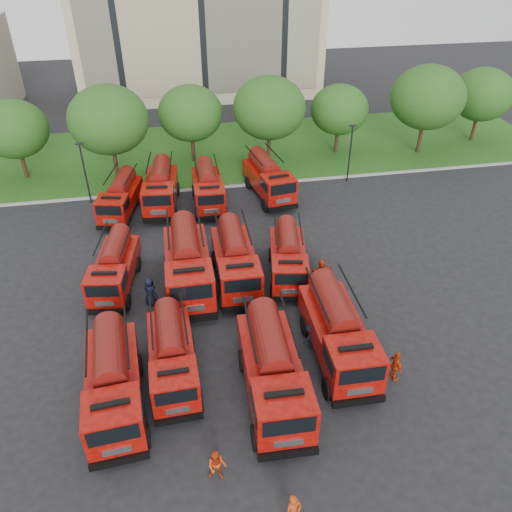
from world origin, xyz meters
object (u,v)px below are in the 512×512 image
Objects in this scene: firefighter_4 at (152,304)px; fire_truck_1 at (172,355)px; fire_truck_11 at (268,178)px; fire_truck_6 at (235,260)px; firefighter_3 at (310,347)px; fire_truck_0 at (113,381)px; firefighter_5 at (320,282)px; fire_truck_4 at (114,267)px; firefighter_2 at (393,379)px; fire_truck_2 at (273,370)px; fire_truck_5 at (188,263)px; fire_truck_10 at (208,187)px; fire_truck_9 at (161,187)px; fire_truck_8 at (120,197)px; fire_truck_7 at (288,257)px; fire_truck_3 at (338,331)px; firefighter_1 at (218,477)px.

fire_truck_1 is at bearing 140.88° from firefighter_4.
fire_truck_6 is at bearing -119.65° from fire_truck_11.
fire_truck_11 is 18.15m from firefighter_3.
firefighter_5 is at bearing 27.34° from fire_truck_0.
fire_truck_4 reaches higher than firefighter_2.
fire_truck_2 is at bearing 165.99° from firefighter_4.
fire_truck_5 is (4.08, 8.69, 0.17)m from fire_truck_0.
fire_truck_0 reaches higher than fire_truck_10.
fire_truck_4 is 4.15× the size of firefighter_3.
fire_truck_2 is 21.25m from fire_truck_9.
fire_truck_10 is (6.82, 0.29, 0.06)m from fire_truck_8.
fire_truck_5 is 1.10× the size of fire_truck_9.
firefighter_3 is (-0.35, -6.68, -1.47)m from fire_truck_7.
fire_truck_2 reaches higher than firefighter_3.
fire_truck_0 is at bearing 28.79° from firefighter_5.
fire_truck_9 is (-8.48, 18.74, -0.09)m from fire_truck_3.
fire_truck_1 is 8.49m from fire_truck_3.
firefighter_5 is at bearing -6.98° from fire_truck_5.
fire_truck_10 is 24.17m from firefighter_1.
firefighter_3 is at bearing 3.81° from fire_truck_1.
fire_truck_9 is (-4.28, 11.21, -0.03)m from fire_truck_6.
firefighter_1 is at bearing -114.50° from fire_truck_11.
firefighter_4 reaches higher than firefighter_3.
fire_truck_6 is 3.40m from fire_truck_7.
fire_truck_9 is at bearing 115.74° from fire_truck_3.
fire_truck_4 is 15.02m from firefighter_1.
fire_truck_4 is 11.95m from fire_truck_10.
fire_truck_3 is 18.82m from fire_truck_11.
fire_truck_11 is at bearing -86.73° from firefighter_4.
fire_truck_8 is at bearing 113.55° from fire_truck_2.
fire_truck_11 reaches higher than fire_truck_8.
fire_truck_5 is (-3.30, 9.47, 0.07)m from fire_truck_2.
fire_truck_8 is at bearing 127.04° from fire_truck_6.
firefighter_3 is (-1.43, -18.02, -1.62)m from fire_truck_11.
firefighter_1 is (-2.82, -13.38, -1.63)m from fire_truck_6.
fire_truck_0 reaches higher than fire_truck_1.
fire_truck_5 reaches higher than fire_truck_0.
fire_truck_1 is at bearing -67.63° from fire_truck_8.
fire_truck_2 is 21.22m from fire_truck_11.
fire_truck_8 is at bearing 98.42° from fire_truck_4.
fire_truck_9 is 4.35× the size of firefighter_1.
fire_truck_2 is at bearing -71.92° from fire_truck_9.
fire_truck_1 is at bearing -100.11° from fire_truck_10.
firefighter_5 is (5.31, -1.15, -1.63)m from fire_truck_6.
fire_truck_0 is 0.98× the size of fire_truck_3.
fire_truck_0 is at bearing -76.45° from fire_truck_8.
fire_truck_3 is 11.46m from firefighter_4.
firefighter_5 is at bearing -19.00° from fire_truck_7.
fire_truck_2 is (4.64, -2.11, 0.27)m from fire_truck_1.
fire_truck_3 is 1.12× the size of fire_truck_8.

